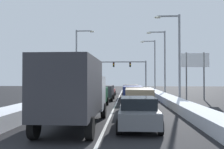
{
  "coord_description": "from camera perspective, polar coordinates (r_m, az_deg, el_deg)",
  "views": [
    {
      "loc": [
        1.09,
        -4.7,
        2.39
      ],
      "look_at": [
        -0.94,
        27.61,
        3.02
      ],
      "focal_mm": 38.87,
      "sensor_mm": 36.0,
      "label": 1
    }
  ],
  "objects": [
    {
      "name": "roadside_sign_right",
      "position": [
        29.67,
        18.96,
        2.1
      ],
      "size": [
        3.2,
        0.16,
        5.5
      ],
      "color": "#59595B",
      "rests_on": "ground"
    },
    {
      "name": "box_truck_center_lane_nearest",
      "position": [
        12.15,
        -8.68,
        -3.41
      ],
      "size": [
        2.53,
        7.2,
        3.36
      ],
      "color": "#B7BABF",
      "rests_on": "ground"
    },
    {
      "name": "lane_stripe_between_right_lane_and_center_lane",
      "position": [
        27.44,
        1.31,
        -6.1
      ],
      "size": [
        0.14,
        49.75,
        0.01
      ],
      "primitive_type": "cube",
      "color": "silver",
      "rests_on": "ground"
    },
    {
      "name": "suv_green_center_lane_second",
      "position": [
        20.62,
        -4.2,
        -4.93
      ],
      "size": [
        2.16,
        4.9,
        1.67
      ],
      "color": "#1E5633",
      "rests_on": "ground"
    },
    {
      "name": "suv_tan_right_lane_second",
      "position": [
        18.85,
        6.21,
        -5.28
      ],
      "size": [
        2.16,
        4.9,
        1.67
      ],
      "color": "#937F60",
      "rests_on": "ground"
    },
    {
      "name": "traffic_light_gantry",
      "position": [
        49.97,
        3.7,
        1.57
      ],
      "size": [
        10.6,
        0.47,
        6.2
      ],
      "color": "slate",
      "rests_on": "ground"
    },
    {
      "name": "street_lamp_left_mid",
      "position": [
        34.33,
        -7.84,
        4.07
      ],
      "size": [
        2.66,
        0.36,
        9.31
      ],
      "color": "gray",
      "rests_on": "ground"
    },
    {
      "name": "sedan_gray_right_lane_nearest",
      "position": [
        12.12,
        6.14,
        -8.81
      ],
      "size": [
        2.0,
        4.5,
        1.51
      ],
      "color": "slate",
      "rests_on": "ground"
    },
    {
      "name": "sedan_red_center_lane_fourth",
      "position": [
        34.05,
        -0.92,
        -3.85
      ],
      "size": [
        2.0,
        4.5,
        1.51
      ],
      "color": "maroon",
      "rests_on": "ground"
    },
    {
      "name": "suv_navy_right_lane_third",
      "position": [
        25.36,
        4.84,
        -4.21
      ],
      "size": [
        2.16,
        4.9,
        1.67
      ],
      "color": "navy",
      "rests_on": "ground"
    },
    {
      "name": "suv_charcoal_center_lane_third",
      "position": [
        27.53,
        -1.84,
        -3.97
      ],
      "size": [
        2.16,
        4.9,
        1.67
      ],
      "color": "#38383D",
      "rests_on": "ground"
    },
    {
      "name": "street_lamp_right_near",
      "position": [
        25.71,
        14.85,
        5.5
      ],
      "size": [
        2.66,
        0.36,
        9.02
      ],
      "color": "gray",
      "rests_on": "ground"
    },
    {
      "name": "snow_bank_right_shoulder",
      "position": [
        27.71,
        12.38,
        -5.35
      ],
      "size": [
        1.5,
        49.75,
        0.65
      ],
      "primitive_type": "cube",
      "color": "white",
      "rests_on": "ground"
    },
    {
      "name": "ground_plane",
      "position": [
        22.94,
        0.86,
        -7.09
      ],
      "size": [
        120.0,
        120.0,
        0.0
      ],
      "primitive_type": "plane",
      "color": "black"
    },
    {
      "name": "street_lamp_right_mid",
      "position": [
        34.58,
        11.78,
        3.9
      ],
      "size": [
        2.66,
        0.36,
        9.14
      ],
      "color": "gray",
      "rests_on": "ground"
    },
    {
      "name": "street_lamp_right_far",
      "position": [
        43.49,
        9.62,
        2.96
      ],
      "size": [
        2.66,
        0.36,
        9.27
      ],
      "color": "gray",
      "rests_on": "ground"
    },
    {
      "name": "suv_black_right_lane_fourth",
      "position": [
        31.57,
        4.45,
        -3.6
      ],
      "size": [
        2.16,
        4.9,
        1.67
      ],
      "color": "black",
      "rests_on": "ground"
    },
    {
      "name": "snow_bank_left_shoulder",
      "position": [
        28.12,
        -9.59,
        -5.19
      ],
      "size": [
        1.8,
        49.75,
        0.76
      ],
      "primitive_type": "cube",
      "color": "white",
      "rests_on": "ground"
    }
  ]
}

